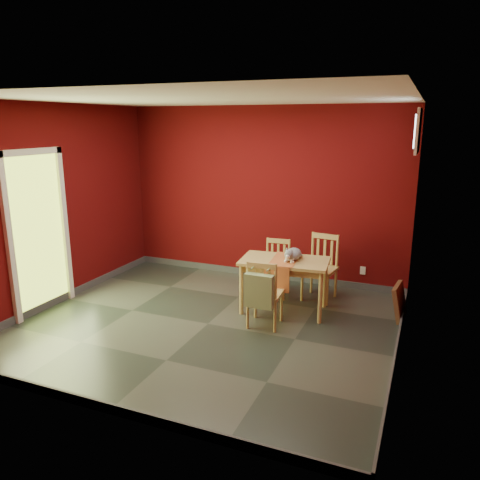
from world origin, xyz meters
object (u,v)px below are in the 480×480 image
at_px(chair_near, 264,293).
at_px(tote_bag, 259,291).
at_px(picture_frame, 399,302).
at_px(chair_far_right, 321,266).
at_px(chair_far_left, 276,267).
at_px(dining_table, 285,266).
at_px(cat, 293,252).

relative_size(chair_near, tote_bag, 1.80).
bearing_deg(tote_bag, picture_frame, 35.60).
distance_m(chair_far_right, picture_frame, 1.17).
bearing_deg(chair_far_left, chair_near, -79.31).
distance_m(chair_far_left, tote_bag, 1.33).
bearing_deg(chair_near, chair_far_right, 70.68).
xyz_separation_m(chair_far_right, tote_bag, (-0.41, -1.41, 0.06)).
bearing_deg(chair_far_left, chair_far_right, 9.43).
distance_m(dining_table, tote_bag, 0.78).
bearing_deg(cat, chair_far_right, 44.57).
relative_size(dining_table, cat, 2.82).
xyz_separation_m(dining_table, tote_bag, (-0.07, -0.77, -0.09)).
height_order(dining_table, picture_frame, dining_table).
height_order(dining_table, chair_near, chair_near).
height_order(tote_bag, cat, cat).
bearing_deg(chair_near, tote_bag, -87.36).
xyz_separation_m(dining_table, cat, (0.10, 0.04, 0.19)).
xyz_separation_m(dining_table, chair_far_left, (-0.29, 0.54, -0.20)).
height_order(chair_far_left, tote_bag, chair_far_left).
distance_m(chair_far_left, cat, 0.74).
distance_m(chair_far_left, chair_far_right, 0.64).
bearing_deg(chair_near, dining_table, 81.88).
distance_m(chair_far_right, cat, 0.73).
relative_size(chair_near, cat, 2.02).
xyz_separation_m(chair_far_left, chair_far_right, (0.63, 0.10, 0.06)).
height_order(chair_far_right, cat, same).
height_order(chair_far_right, tote_bag, chair_far_right).
height_order(chair_far_left, chair_far_right, chair_far_right).
xyz_separation_m(chair_far_left, cat, (0.38, -0.50, 0.40)).
bearing_deg(dining_table, chair_far_right, 61.90).
bearing_deg(dining_table, chair_far_left, 118.29).
distance_m(chair_far_left, picture_frame, 1.75).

